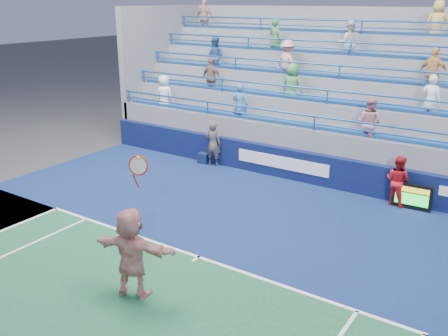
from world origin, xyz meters
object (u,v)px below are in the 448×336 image
Objects in this scene: judge_chair at (204,157)px; tennis_player at (132,253)px; ball_girl at (398,181)px; serve_speed_board at (412,197)px; line_judge at (213,144)px.

tennis_player is (4.15, -8.34, 0.79)m from judge_chair.
serve_speed_board is at bearing -174.14° from ball_girl.
serve_speed_board is 7.96m from judge_chair.
ball_girl is at bearing 68.23° from tennis_player.
tennis_player is at bearing 102.98° from line_judge.
tennis_player reaches higher than judge_chair.
serve_speed_board is 0.36× the size of tennis_player.
line_judge reaches higher than serve_speed_board.
tennis_player reaches higher than line_judge.
ball_girl is (7.01, -0.02, -0.06)m from line_judge.
judge_chair is 0.46× the size of ball_girl.
tennis_player is at bearing 83.58° from ball_girl.
judge_chair is 0.77m from line_judge.
serve_speed_board is at bearing 168.15° from line_judge.
serve_speed_board is at bearing 65.07° from tennis_player.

